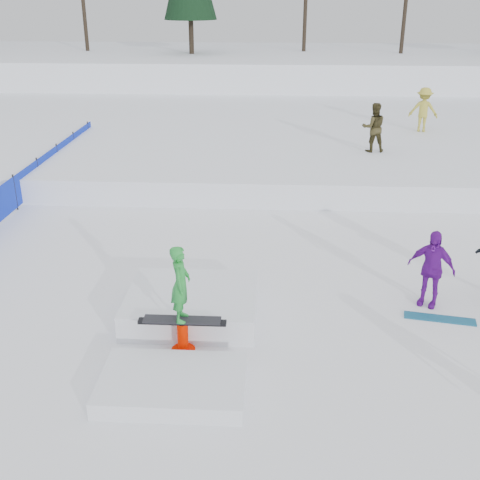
# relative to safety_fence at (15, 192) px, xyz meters

# --- Properties ---
(ground) EXTENTS (120.00, 120.00, 0.00)m
(ground) POSITION_rel_safety_fence_xyz_m (6.50, -6.60, -0.55)
(ground) COLOR white
(snow_berm) EXTENTS (60.00, 14.00, 2.40)m
(snow_berm) POSITION_rel_safety_fence_xyz_m (6.50, 23.40, 0.65)
(snow_berm) COLOR white
(snow_berm) RESTS_ON ground
(snow_midrise) EXTENTS (50.00, 18.00, 0.80)m
(snow_midrise) POSITION_rel_safety_fence_xyz_m (6.50, 9.40, -0.15)
(snow_midrise) COLOR white
(snow_midrise) RESTS_ON ground
(safety_fence) EXTENTS (0.05, 16.00, 1.10)m
(safety_fence) POSITION_rel_safety_fence_xyz_m (0.00, 0.00, 0.00)
(safety_fence) COLOR #1029B8
(safety_fence) RESTS_ON ground
(walker_olive) EXTENTS (0.89, 0.72, 1.72)m
(walker_olive) POSITION_rel_safety_fence_xyz_m (11.19, 4.53, 1.11)
(walker_olive) COLOR #363017
(walker_olive) RESTS_ON snow_midrise
(walker_ygreen) EXTENTS (1.26, 0.93, 1.75)m
(walker_ygreen) POSITION_rel_safety_fence_xyz_m (13.67, 7.92, 1.12)
(walker_ygreen) COLOR gold
(walker_ygreen) RESTS_ON snow_midrise
(spectator_purple) EXTENTS (1.06, 0.83, 1.67)m
(spectator_purple) POSITION_rel_safety_fence_xyz_m (11.00, -5.26, 0.29)
(spectator_purple) COLOR #681197
(spectator_purple) RESTS_ON ground
(loose_board_teal) EXTENTS (1.43, 0.53, 0.03)m
(loose_board_teal) POSITION_rel_safety_fence_xyz_m (11.13, -5.89, -0.54)
(loose_board_teal) COLOR navy
(loose_board_teal) RESTS_ON ground
(jib_rail_feature) EXTENTS (2.60, 4.40, 2.11)m
(jib_rail_feature) POSITION_rel_safety_fence_xyz_m (6.11, -6.77, -0.25)
(jib_rail_feature) COLOR white
(jib_rail_feature) RESTS_ON ground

